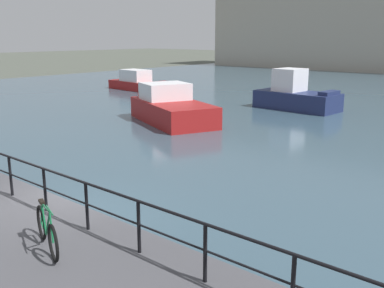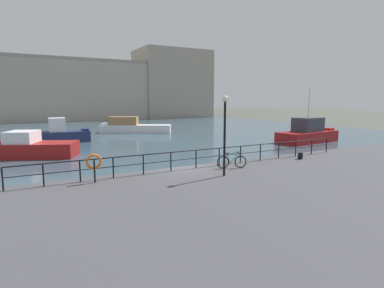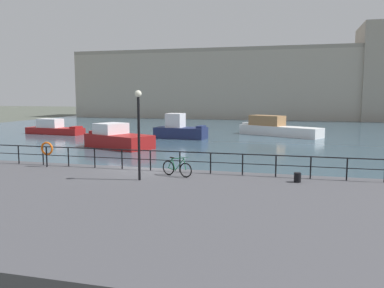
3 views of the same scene
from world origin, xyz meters
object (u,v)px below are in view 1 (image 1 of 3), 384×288
at_px(moored_blue_motorboat, 295,96).
at_px(moored_green_narrowboat, 139,83).
at_px(parked_bicycle, 47,231).
at_px(moored_harbor_tender, 171,108).

relative_size(moored_blue_motorboat, moored_green_narrowboat, 0.76).
bearing_deg(parked_bicycle, moored_blue_motorboat, 126.13).
relative_size(moored_green_narrowboat, moored_harbor_tender, 1.08).
xyz_separation_m(moored_blue_motorboat, moored_green_narrowboat, (-15.83, 0.57, -0.23)).
height_order(moored_blue_motorboat, moored_green_narrowboat, moored_blue_motorboat).
distance_m(moored_blue_motorboat, moored_green_narrowboat, 15.84).
height_order(moored_blue_motorboat, moored_harbor_tender, moored_blue_motorboat).
bearing_deg(moored_harbor_tender, moored_green_narrowboat, -12.87).
distance_m(moored_green_narrowboat, parked_bicycle, 32.25).
xyz_separation_m(moored_blue_motorboat, moored_harbor_tender, (-3.24, -8.68, -0.09)).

